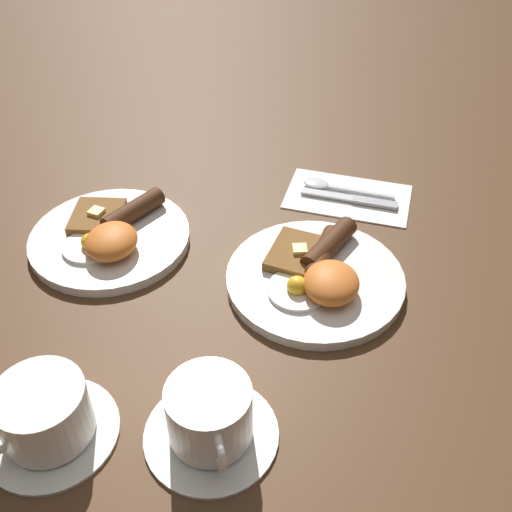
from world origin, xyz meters
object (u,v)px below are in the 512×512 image
object	(u,v)px
knife	(354,199)
breakfast_plate_far	(110,235)
teacup_far	(45,416)
breakfast_plate_near	(317,275)
teacup_near	(210,418)
spoon	(327,185)

from	to	relation	value
knife	breakfast_plate_far	bearing A→B (deg)	31.41
teacup_far	knife	size ratio (longest dim) A/B	0.90
teacup_far	knife	distance (m)	0.58
breakfast_plate_near	teacup_near	bearing A→B (deg)	161.48
knife	teacup_far	bearing A→B (deg)	64.44
breakfast_plate_near	knife	xyz separation A→B (m)	(0.20, -0.04, -0.01)
spoon	breakfast_plate_far	bearing A→B (deg)	39.57
teacup_far	spoon	world-z (taller)	teacup_far
teacup_far	knife	bearing A→B (deg)	-31.49
breakfast_plate_near	teacup_far	size ratio (longest dim) A/B	1.69
breakfast_plate_near	knife	world-z (taller)	breakfast_plate_near
breakfast_plate_near	teacup_near	world-z (taller)	teacup_near
knife	spoon	world-z (taller)	spoon
breakfast_plate_near	spoon	size ratio (longest dim) A/B	1.60
breakfast_plate_near	knife	size ratio (longest dim) A/B	1.52
teacup_far	teacup_near	bearing A→B (deg)	-80.81
breakfast_plate_far	teacup_far	xyz separation A→B (m)	(-0.32, -0.05, 0.02)
breakfast_plate_near	breakfast_plate_far	distance (m)	0.31
breakfast_plate_near	spoon	world-z (taller)	breakfast_plate_near
breakfast_plate_far	teacup_far	world-z (taller)	teacup_far
breakfast_plate_near	knife	distance (m)	0.20
breakfast_plate_near	teacup_far	distance (m)	0.39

